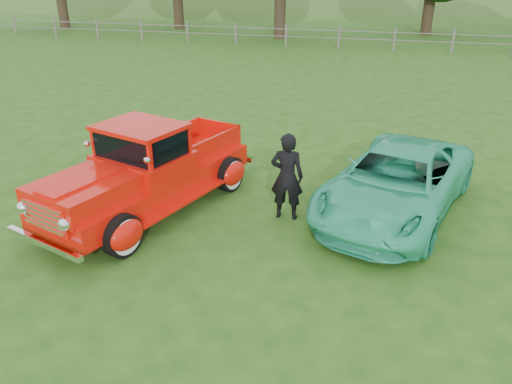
# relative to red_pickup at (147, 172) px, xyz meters

# --- Properties ---
(ground) EXTENTS (140.00, 140.00, 0.00)m
(ground) POSITION_rel_red_pickup_xyz_m (1.58, -1.17, -0.80)
(ground) COLOR #204C14
(ground) RESTS_ON ground
(distant_hills) EXTENTS (116.00, 60.00, 18.00)m
(distant_hills) POSITION_rel_red_pickup_xyz_m (-2.50, 58.30, -5.34)
(distant_hills) COLOR #335820
(distant_hills) RESTS_ON ground
(fence_line) EXTENTS (48.00, 0.12, 1.20)m
(fence_line) POSITION_rel_red_pickup_xyz_m (1.58, 20.83, -0.19)
(fence_line) COLOR #6A605A
(fence_line) RESTS_ON ground
(red_pickup) EXTENTS (3.30, 5.28, 1.78)m
(red_pickup) POSITION_rel_red_pickup_xyz_m (0.00, 0.00, 0.00)
(red_pickup) COLOR black
(red_pickup) RESTS_ON ground
(teal_sedan) EXTENTS (3.44, 5.09, 1.30)m
(teal_sedan) POSITION_rel_red_pickup_xyz_m (4.73, 1.08, -0.15)
(teal_sedan) COLOR #2FBC8E
(teal_sedan) RESTS_ON ground
(man) EXTENTS (0.64, 0.44, 1.71)m
(man) POSITION_rel_red_pickup_xyz_m (2.71, 0.34, 0.06)
(man) COLOR black
(man) RESTS_ON ground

